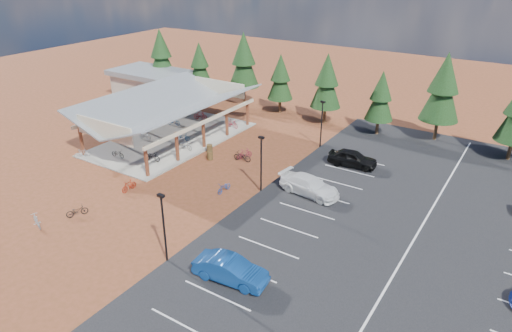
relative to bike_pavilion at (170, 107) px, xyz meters
name	(u,v)px	position (x,y,z in m)	size (l,w,h in m)	color
ground	(202,185)	(10.00, -7.00, -3.82)	(140.00, 140.00, 0.00)	brown
asphalt_lot	(419,231)	(28.50, -4.00, -3.80)	(27.00, 44.00, 0.04)	black
concrete_pad	(172,139)	(0.00, 0.00, -3.77)	(10.60, 18.60, 0.10)	gray
bike_pavilion	(170,107)	(0.00, 0.00, 0.00)	(11.65, 19.40, 4.97)	brown
outbuilding	(151,83)	(-14.00, 11.00, -1.80)	(11.00, 7.00, 3.90)	#ADA593
lamp_post_0	(164,223)	(15.00, -17.00, -0.85)	(0.50, 0.25, 5.14)	black
lamp_post_1	(261,160)	(15.00, -5.00, -0.85)	(0.50, 0.25, 5.14)	black
lamp_post_2	(322,121)	(15.00, 7.00, -0.85)	(0.50, 0.25, 5.14)	black
trash_bin_0	(210,155)	(7.05, -2.10, -3.37)	(0.60, 0.60, 0.90)	#4E391B
trash_bin_1	(210,149)	(5.93, -0.74, -3.37)	(0.60, 0.60, 0.90)	#4E391B
pine_0	(161,54)	(-14.47, 14.09, 1.84)	(3.98, 3.98, 9.26)	#382314
pine_1	(200,64)	(-7.88, 14.88, 0.97)	(3.37, 3.37, 7.85)	#382314
pine_2	(244,60)	(-0.97, 15.88, 2.10)	(4.16, 4.16, 9.70)	#382314
pine_3	(280,77)	(5.36, 14.88, 0.85)	(3.28, 3.28, 7.65)	#382314
pine_4	(327,81)	(12.05, 14.29, 1.40)	(3.67, 3.67, 8.55)	#382314
pine_5	(381,96)	(18.83, 14.08, 0.70)	(3.18, 3.18, 7.41)	#382314
pine_6	(443,88)	(24.89, 15.89, 2.17)	(4.21, 4.21, 9.81)	#382314
bike_0	(118,153)	(-1.08, -6.94, -3.31)	(0.55, 1.58, 0.83)	black
bike_1	(145,135)	(-2.34, -1.90, -3.22)	(0.47, 1.68, 1.01)	#989BA0
bike_2	(174,122)	(-2.84, 3.40, -3.28)	(0.59, 1.70, 0.89)	#225696
bike_3	(200,115)	(-1.44, 6.77, -3.18)	(0.51, 1.79, 1.08)	maroon
bike_4	(152,156)	(2.49, -5.64, -3.23)	(0.65, 1.88, 0.99)	black
bike_5	(186,145)	(3.49, -1.65, -3.21)	(0.49, 1.72, 1.03)	gray
bike_6	(183,136)	(1.39, 0.25, -3.28)	(0.59, 1.68, 0.88)	#164C8A
bike_7	(233,124)	(3.68, 6.55, -3.21)	(0.48, 1.70, 1.02)	maroon
bike_9	(82,154)	(-4.20, -8.87, -3.36)	(0.44, 1.56, 0.94)	gray
bike_11	(129,186)	(5.22, -11.29, -3.32)	(0.47, 1.68, 1.01)	#961B09
bike_12	(77,211)	(4.93, -16.52, -3.38)	(0.59, 1.70, 0.89)	black
bike_13	(37,221)	(3.71, -19.23, -3.30)	(0.50, 1.76, 1.06)	#9CA0A4
bike_14	(224,187)	(12.41, -6.93, -3.37)	(0.60, 1.73, 0.91)	#1E4295
bike_15	(244,154)	(9.83, 0.03, -3.31)	(0.48, 1.71, 1.03)	maroon
bike_16	(242,156)	(10.00, -0.64, -3.33)	(0.66, 1.88, 0.99)	black
car_1	(231,270)	(19.88, -16.35, -2.98)	(1.71, 4.89, 1.61)	navy
car_3	(309,186)	(18.85, -3.25, -2.99)	(2.23, 5.49, 1.59)	white
car_4	(353,158)	(19.78, 4.22, -2.97)	(1.92, 4.76, 1.62)	black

